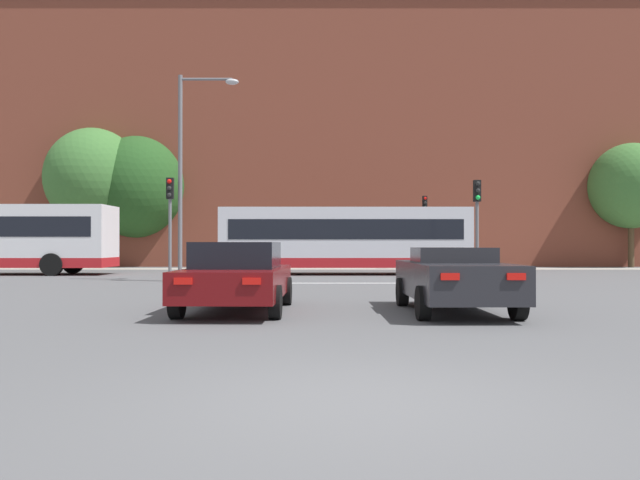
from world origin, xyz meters
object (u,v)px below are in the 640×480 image
Objects in this scene: traffic_light_near_left at (172,211)px; car_saloon_left at (239,276)px; street_lamp_junction at (192,156)px; car_roadster_right at (456,278)px; bus_crossing_lead at (347,239)px; traffic_light_near_right at (479,213)px; pedestrian_waiting at (279,251)px; traffic_light_far_right at (427,220)px.

car_saloon_left is at bearing -69.38° from traffic_light_near_left.
street_lamp_junction is at bearing 12.65° from traffic_light_near_left.
car_roadster_right is (4.47, -0.19, -0.04)m from car_saloon_left.
bus_crossing_lead is 3.01× the size of traffic_light_near_right.
traffic_light_near_right reaches higher than bus_crossing_lead.
traffic_light_near_right is at bearing 72.74° from car_roadster_right.
car_roadster_right is 1.13× the size of traffic_light_near_left.
bus_crossing_lead is at bearing 95.09° from car_roadster_right.
traffic_light_near_right reaches higher than pedestrian_waiting.
traffic_light_near_left reaches higher than traffic_light_near_right.
traffic_light_far_right is 0.53× the size of street_lamp_junction.
car_saloon_left is 1.20× the size of traffic_light_near_right.
traffic_light_near_right is at bearing -90.37° from traffic_light_far_right.
bus_crossing_lead is at bearing 128.72° from traffic_light_near_right.
car_roadster_right is 0.56× the size of street_lamp_junction.
car_roadster_right is at bearing -174.32° from bus_crossing_lead.
traffic_light_near_left is at bearing -134.75° from traffic_light_far_right.
street_lamp_junction is (-3.20, 10.57, 4.00)m from car_saloon_left.
traffic_light_far_right is at bearing 46.69° from street_lamp_junction.
traffic_light_near_left is at bearing 111.86° from car_saloon_left.
traffic_light_near_right is at bearing -141.28° from bus_crossing_lead.
bus_crossing_lead is at bearing 41.27° from street_lamp_junction.
traffic_light_far_right reaches higher than traffic_light_near_left.
traffic_light_near_right is 11.47m from traffic_light_near_left.
bus_crossing_lead is at bearing -59.37° from pedestrian_waiting.
pedestrian_waiting is at bearing 123.76° from traffic_light_near_right.
car_saloon_left is 4.48m from car_roadster_right.
car_saloon_left is 1.10× the size of traffic_light_far_right.
traffic_light_near_left is 2.23m from street_lamp_junction.
street_lamp_junction is at bearing 131.27° from bus_crossing_lead.
traffic_light_near_left is 12.53m from pedestrian_waiting.
car_roadster_right is at bearing -51.65° from traffic_light_near_left.
street_lamp_junction is 4.58× the size of pedestrian_waiting.
car_roadster_right is at bearing -75.25° from pedestrian_waiting.
traffic_light_far_right is at bearing 81.35° from car_roadster_right.
pedestrian_waiting is (-5.18, 22.60, 0.30)m from car_roadster_right.
traffic_light_near_left is (-6.79, -5.49, 0.99)m from bus_crossing_lead.
street_lamp_junction is (-10.74, 0.50, 2.18)m from traffic_light_near_right.
pedestrian_waiting is (-3.58, 6.51, -0.64)m from bus_crossing_lead.
car_roadster_right is at bearing -1.23° from car_saloon_left.
traffic_light_near_left is (-11.46, 0.34, 0.07)m from traffic_light_near_right.
traffic_light_near_left reaches higher than car_roadster_right.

